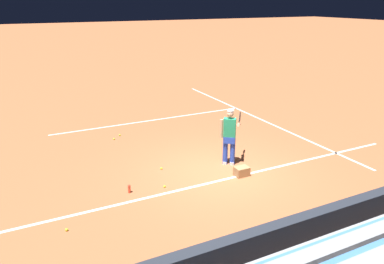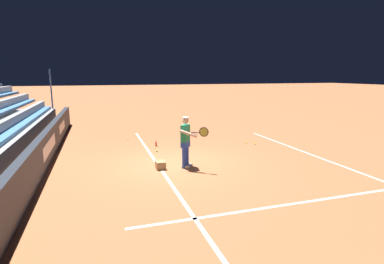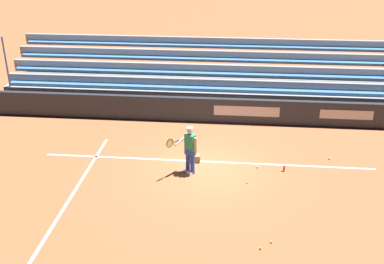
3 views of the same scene
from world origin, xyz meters
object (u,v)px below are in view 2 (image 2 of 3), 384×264
tennis_player (186,142)px  tennis_ball_near_player (255,144)px  tennis_ball_on_baseline (185,151)px  tennis_ball_stray_back (246,143)px  water_bottle (156,144)px  tennis_ball_far_left (128,139)px  ball_box_cardboard (161,165)px  tennis_ball_midcourt (157,151)px

tennis_player → tennis_ball_near_player: bearing=120.3°
tennis_ball_near_player → tennis_ball_on_baseline: bearing=-85.2°
tennis_ball_stray_back → water_bottle: size_ratio=0.30×
tennis_ball_far_left → tennis_ball_on_baseline: size_ratio=1.00×
tennis_ball_far_left → water_bottle: 2.03m
tennis_ball_stray_back → water_bottle: bearing=-99.9°
tennis_player → ball_box_cardboard: size_ratio=4.29×
tennis_ball_far_left → ball_box_cardboard: bearing=6.8°
ball_box_cardboard → tennis_ball_near_player: bearing=114.5°
ball_box_cardboard → tennis_ball_far_left: bearing=-173.2°
ball_box_cardboard → tennis_ball_stray_back: 5.10m
tennis_ball_far_left → tennis_ball_midcourt: (2.67, 0.89, 0.00)m
tennis_player → tennis_ball_stray_back: bearing=125.6°
tennis_ball_midcourt → tennis_ball_on_baseline: bearing=72.1°
tennis_player → tennis_ball_near_player: (-2.28, 3.90, -0.86)m
tennis_player → tennis_ball_far_left: (-5.02, -1.44, -0.86)m
tennis_ball_far_left → water_bottle: bearing=30.8°
tennis_ball_far_left → tennis_ball_near_player: size_ratio=1.00×
tennis_player → water_bottle: bearing=-173.0°
tennis_player → tennis_ball_on_baseline: bearing=164.9°
ball_box_cardboard → tennis_ball_far_left: 4.95m
tennis_ball_on_baseline → water_bottle: 1.59m
tennis_ball_near_player → tennis_ball_far_left: bearing=-117.1°
ball_box_cardboard → tennis_ball_on_baseline: bearing=143.5°
ball_box_cardboard → tennis_ball_near_player: (-2.17, 4.76, -0.10)m
tennis_ball_midcourt → tennis_ball_near_player: (0.07, 4.45, 0.00)m
tennis_ball_far_left → tennis_ball_midcourt: size_ratio=1.00×
tennis_ball_far_left → tennis_ball_near_player: (2.74, 5.34, 0.00)m
ball_box_cardboard → tennis_player: bearing=82.9°
tennis_ball_on_baseline → tennis_ball_near_player: size_ratio=1.00×
tennis_ball_midcourt → tennis_ball_stray_back: bearing=93.1°
tennis_ball_stray_back → tennis_ball_near_player: 0.42m
tennis_player → tennis_ball_far_left: tennis_player is taller
water_bottle → tennis_ball_midcourt: bearing=-8.9°
tennis_ball_far_left → water_bottle: size_ratio=0.30×
ball_box_cardboard → tennis_ball_stray_back: bearing=119.0°
ball_box_cardboard → tennis_ball_near_player: ball_box_cardboard is taller
tennis_ball_far_left → tennis_ball_midcourt: 2.81m
ball_box_cardboard → tennis_ball_on_baseline: ball_box_cardboard is taller
tennis_ball_near_player → water_bottle: bearing=-103.0°
tennis_ball_far_left → tennis_ball_on_baseline: same height
tennis_ball_on_baseline → tennis_ball_stray_back: size_ratio=1.00×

